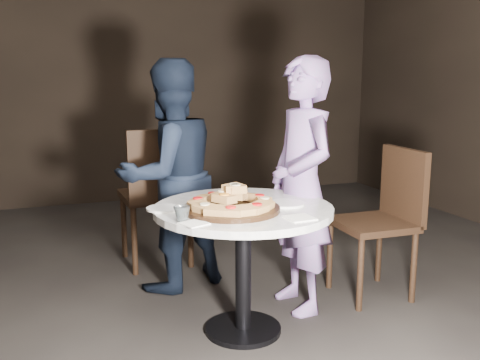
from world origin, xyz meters
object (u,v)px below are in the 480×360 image
at_px(chair_right, 386,212).
at_px(focaccia_pile, 231,200).
at_px(chair_far, 158,188).
at_px(diner_navy, 169,176).
at_px(diner_teal, 301,186).
at_px(water_glass, 182,214).
at_px(table, 243,230).
at_px(serving_board, 231,209).

bearing_deg(chair_right, focaccia_pile, -75.69).
bearing_deg(chair_far, diner_navy, 87.29).
distance_m(chair_far, diner_teal, 1.18).
height_order(water_glass, chair_far, chair_far).
relative_size(chair_right, diner_teal, 0.63).
xyz_separation_m(table, chair_right, (1.03, 0.19, -0.04)).
xyz_separation_m(table, water_glass, (-0.37, -0.18, 0.17)).
xyz_separation_m(serving_board, chair_right, (1.12, 0.27, -0.18)).
height_order(water_glass, diner_navy, diner_navy).
height_order(table, chair_right, chair_right).
xyz_separation_m(water_glass, chair_right, (1.40, 0.37, -0.20)).
height_order(serving_board, focaccia_pile, focaccia_pile).
xyz_separation_m(serving_board, focaccia_pile, (0.00, 0.00, 0.04)).
bearing_deg(water_glass, diner_teal, 24.92).
bearing_deg(chair_far, focaccia_pile, 93.55).
height_order(serving_board, water_glass, water_glass).
height_order(table, diner_navy, diner_navy).
bearing_deg(focaccia_pile, serving_board, -108.15).
bearing_deg(table, diner_teal, 24.29).
xyz_separation_m(chair_right, diner_navy, (-1.24, 0.58, 0.20)).
bearing_deg(chair_right, water_glass, -74.03).
distance_m(water_glass, diner_navy, 0.97).
xyz_separation_m(chair_far, chair_right, (1.24, -0.97, -0.05)).
xyz_separation_m(serving_board, diner_navy, (-0.13, 0.85, 0.03)).
distance_m(chair_far, diner_navy, 0.42).
height_order(table, water_glass, water_glass).
distance_m(serving_board, focaccia_pile, 0.04).
relative_size(table, chair_far, 1.02).
distance_m(table, focaccia_pile, 0.22).
height_order(water_glass, diner_teal, diner_teal).
bearing_deg(diner_navy, chair_right, 135.40).
xyz_separation_m(table, serving_board, (-0.09, -0.07, 0.14)).
bearing_deg(diner_teal, table, -67.91).
bearing_deg(diner_navy, water_glass, 61.36).
xyz_separation_m(water_glass, diner_teal, (0.81, 0.37, 0.00)).
distance_m(focaccia_pile, chair_far, 1.25).
bearing_deg(serving_board, diner_teal, 27.12).
bearing_deg(water_glass, chair_far, 83.27).
height_order(focaccia_pile, diner_navy, diner_navy).
distance_m(focaccia_pile, chair_right, 1.17).
relative_size(serving_board, focaccia_pile, 1.11).
distance_m(table, diner_teal, 0.50).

